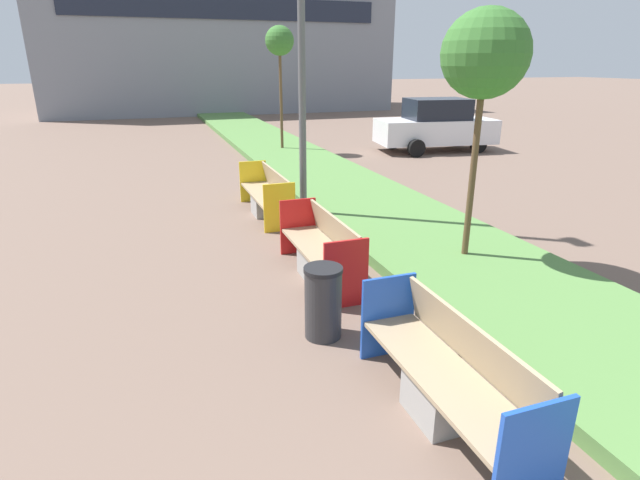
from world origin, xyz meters
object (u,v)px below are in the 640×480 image
Objects in this scene: bench_red_frame at (321,253)px; parked_car_distant at (436,126)px; bench_blue_frame at (447,381)px; bench_yellow_frame at (267,197)px; sapling_tree_far at (280,43)px; litter_bin at (323,302)px; sapling_tree_near at (485,56)px.

parked_car_distant reaches higher than bench_red_frame.
bench_yellow_frame is at bearing 89.99° from bench_blue_frame.
sapling_tree_far reaches higher than bench_yellow_frame.
parked_car_distant is (7.70, 9.34, 0.54)m from bench_red_frame.
litter_bin is 0.23× the size of sapling_tree_near.
bench_yellow_frame is (0.00, 6.84, 0.00)m from bench_blue_frame.
bench_red_frame is 11.53m from sapling_tree_far.
bench_yellow_frame is 8.38m from sapling_tree_far.
litter_bin is 4.21m from sapling_tree_near.
bench_yellow_frame is 5.23m from sapling_tree_near.
parked_car_distant is at bearing 53.09° from litter_bin.
bench_blue_frame is 3.38m from bench_red_frame.
bench_yellow_frame is at bearing 121.80° from sapling_tree_near.
bench_red_frame is 0.57× the size of sapling_tree_near.
bench_yellow_frame is 0.57× the size of sapling_tree_far.
bench_red_frame is 12.12m from parked_car_distant.
sapling_tree_near is (2.33, 3.08, 2.79)m from bench_blue_frame.
bench_blue_frame is at bearing -99.35° from sapling_tree_far.
parked_car_distant is (7.70, 12.73, 0.54)m from bench_blue_frame.
bench_blue_frame is 0.94× the size of bench_yellow_frame.
sapling_tree_near is at bearing -111.05° from parked_car_distant.
sapling_tree_far is 6.21m from parked_car_distant.
bench_blue_frame is 0.53× the size of sapling_tree_far.
bench_blue_frame reaches higher than litter_bin.
sapling_tree_far reaches higher than litter_bin.
parked_car_distant is (8.27, 11.02, 0.47)m from litter_bin.
bench_blue_frame is at bearing -89.99° from bench_red_frame.
bench_blue_frame is 2.56× the size of litter_bin.
sapling_tree_far reaches higher than parked_car_distant.
bench_yellow_frame is at bearing -134.56° from parked_car_distant.
sapling_tree_near is (2.33, -3.76, 2.79)m from bench_yellow_frame.
bench_red_frame is 0.50× the size of parked_car_distant.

